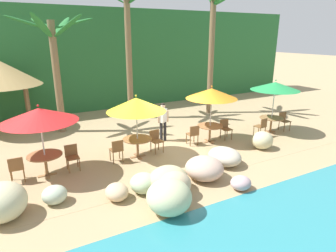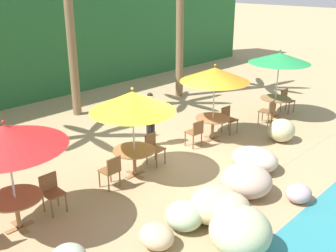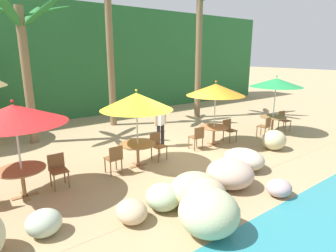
{
  "view_description": "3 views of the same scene",
  "coord_description": "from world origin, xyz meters",
  "px_view_note": "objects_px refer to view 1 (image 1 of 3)",
  "views": [
    {
      "loc": [
        -5.34,
        -9.57,
        4.43
      ],
      "look_at": [
        -0.28,
        -0.14,
        1.08
      ],
      "focal_mm": 31.09,
      "sensor_mm": 36.0,
      "label": 1
    },
    {
      "loc": [
        -7.66,
        -7.12,
        4.94
      ],
      "look_at": [
        -0.4,
        -0.16,
        1.13
      ],
      "focal_mm": 42.42,
      "sensor_mm": 36.0,
      "label": 2
    },
    {
      "loc": [
        -5.75,
        -7.18,
        3.4
      ],
      "look_at": [
        0.11,
        0.6,
        0.92
      ],
      "focal_mm": 30.33,
      "sensor_mm": 36.0,
      "label": 3
    }
  ],
  "objects_px": {
    "dining_table_yellow": "(137,142)",
    "umbrella_green": "(275,86)",
    "chair_orange_seaward": "(225,128)",
    "chair_orange_inland": "(193,134)",
    "dining_table_orange": "(210,128)",
    "chair_red_seaward": "(72,155)",
    "chair_green_inland": "(262,126)",
    "chair_red_inland": "(16,168)",
    "chair_yellow_seaward": "(156,139)",
    "palm_tree_third": "(212,30)",
    "chair_yellow_inland": "(117,149)",
    "chair_green_seaward": "(284,120)",
    "palm_tree_nearest": "(55,53)",
    "umbrella_red": "(39,115)",
    "waiter_in_white": "(163,119)",
    "palm_tree_second": "(128,31)",
    "dining_table_red": "(45,158)",
    "umbrella_orange": "(212,93)",
    "dining_table_green": "(271,120)",
    "umbrella_yellow": "(136,105)"
  },
  "relations": [
    {
      "from": "chair_red_seaward",
      "to": "chair_green_inland",
      "type": "height_order",
      "value": "same"
    },
    {
      "from": "chair_red_seaward",
      "to": "chair_green_seaward",
      "type": "distance_m",
      "value": 9.93
    },
    {
      "from": "chair_yellow_inland",
      "to": "dining_table_green",
      "type": "relative_size",
      "value": 0.79
    },
    {
      "from": "chair_yellow_seaward",
      "to": "umbrella_orange",
      "type": "relative_size",
      "value": 0.35
    },
    {
      "from": "chair_orange_seaward",
      "to": "chair_orange_inland",
      "type": "distance_m",
      "value": 1.71
    },
    {
      "from": "chair_green_inland",
      "to": "palm_tree_third",
      "type": "distance_m",
      "value": 6.27
    },
    {
      "from": "chair_red_inland",
      "to": "palm_tree_second",
      "type": "relative_size",
      "value": 0.13
    },
    {
      "from": "chair_green_inland",
      "to": "palm_tree_nearest",
      "type": "height_order",
      "value": "palm_tree_nearest"
    },
    {
      "from": "chair_yellow_seaward",
      "to": "waiter_in_white",
      "type": "distance_m",
      "value": 1.35
    },
    {
      "from": "palm_tree_nearest",
      "to": "palm_tree_second",
      "type": "relative_size",
      "value": 0.78
    },
    {
      "from": "umbrella_red",
      "to": "chair_red_inland",
      "type": "relative_size",
      "value": 2.77
    },
    {
      "from": "chair_green_inland",
      "to": "palm_tree_third",
      "type": "xyz_separation_m",
      "value": [
        0.45,
        4.65,
        4.19
      ]
    },
    {
      "from": "chair_yellow_inland",
      "to": "chair_yellow_seaward",
      "type": "bearing_deg",
      "value": 9.04
    },
    {
      "from": "chair_green_seaward",
      "to": "palm_tree_nearest",
      "type": "bearing_deg",
      "value": 153.08
    },
    {
      "from": "dining_table_yellow",
      "to": "chair_yellow_seaward",
      "type": "relative_size",
      "value": 1.26
    },
    {
      "from": "dining_table_red",
      "to": "chair_orange_inland",
      "type": "bearing_deg",
      "value": 0.6
    },
    {
      "from": "dining_table_orange",
      "to": "umbrella_green",
      "type": "bearing_deg",
      "value": -5.82
    },
    {
      "from": "umbrella_yellow",
      "to": "dining_table_yellow",
      "type": "distance_m",
      "value": 1.43
    },
    {
      "from": "chair_orange_inland",
      "to": "chair_yellow_inland",
      "type": "bearing_deg",
      "value": -177.33
    },
    {
      "from": "dining_table_orange",
      "to": "chair_orange_inland",
      "type": "distance_m",
      "value": 0.86
    },
    {
      "from": "dining_table_red",
      "to": "dining_table_yellow",
      "type": "relative_size",
      "value": 1.0
    },
    {
      "from": "chair_red_inland",
      "to": "chair_orange_seaward",
      "type": "relative_size",
      "value": 1.0
    },
    {
      "from": "chair_yellow_inland",
      "to": "palm_tree_second",
      "type": "relative_size",
      "value": 0.13
    },
    {
      "from": "chair_yellow_inland",
      "to": "umbrella_yellow",
      "type": "bearing_deg",
      "value": 7.39
    },
    {
      "from": "dining_table_yellow",
      "to": "chair_green_seaward",
      "type": "height_order",
      "value": "chair_green_seaward"
    },
    {
      "from": "dining_table_yellow",
      "to": "umbrella_green",
      "type": "relative_size",
      "value": 0.44
    },
    {
      "from": "dining_table_yellow",
      "to": "chair_yellow_inland",
      "type": "xyz_separation_m",
      "value": [
        -0.85,
        -0.11,
        -0.1
      ]
    },
    {
      "from": "chair_green_inland",
      "to": "palm_tree_second",
      "type": "xyz_separation_m",
      "value": [
        -4.06,
        5.79,
        4.13
      ]
    },
    {
      "from": "palm_tree_third",
      "to": "chair_orange_seaward",
      "type": "bearing_deg",
      "value": -116.94
    },
    {
      "from": "chair_yellow_inland",
      "to": "waiter_in_white",
      "type": "distance_m",
      "value": 2.84
    },
    {
      "from": "dining_table_yellow",
      "to": "dining_table_green",
      "type": "distance_m",
      "value": 6.69
    },
    {
      "from": "dining_table_orange",
      "to": "chair_red_inland",
      "type": "bearing_deg",
      "value": -178.85
    },
    {
      "from": "palm_tree_nearest",
      "to": "palm_tree_third",
      "type": "bearing_deg",
      "value": -2.77
    },
    {
      "from": "dining_table_red",
      "to": "chair_green_seaward",
      "type": "relative_size",
      "value": 1.26
    },
    {
      "from": "umbrella_red",
      "to": "chair_green_inland",
      "type": "height_order",
      "value": "umbrella_red"
    },
    {
      "from": "dining_table_yellow",
      "to": "chair_orange_inland",
      "type": "distance_m",
      "value": 2.53
    },
    {
      "from": "chair_red_inland",
      "to": "chair_green_seaward",
      "type": "bearing_deg",
      "value": -0.87
    },
    {
      "from": "chair_green_inland",
      "to": "chair_green_seaward",
      "type": "bearing_deg",
      "value": 7.4
    },
    {
      "from": "dining_table_red",
      "to": "chair_red_seaward",
      "type": "relative_size",
      "value": 1.26
    },
    {
      "from": "chair_red_inland",
      "to": "chair_yellow_seaward",
      "type": "height_order",
      "value": "same"
    },
    {
      "from": "chair_yellow_inland",
      "to": "palm_tree_nearest",
      "type": "xyz_separation_m",
      "value": [
        -1.12,
        4.67,
        3.14
      ]
    },
    {
      "from": "dining_table_orange",
      "to": "chair_green_seaward",
      "type": "distance_m",
      "value": 4.17
    },
    {
      "from": "umbrella_red",
      "to": "umbrella_orange",
      "type": "bearing_deg",
      "value": 0.59
    },
    {
      "from": "chair_green_seaward",
      "to": "umbrella_orange",
      "type": "bearing_deg",
      "value": 175.51
    },
    {
      "from": "chair_orange_inland",
      "to": "chair_red_inland",
      "type": "bearing_deg",
      "value": -178.77
    },
    {
      "from": "chair_orange_inland",
      "to": "chair_orange_seaward",
      "type": "bearing_deg",
      "value": 1.04
    },
    {
      "from": "chair_red_seaward",
      "to": "chair_orange_seaward",
      "type": "xyz_separation_m",
      "value": [
        6.62,
        0.01,
        0.0
      ]
    },
    {
      "from": "umbrella_orange",
      "to": "chair_orange_seaward",
      "type": "bearing_deg",
      "value": 1.61
    },
    {
      "from": "chair_red_seaward",
      "to": "chair_yellow_inland",
      "type": "height_order",
      "value": "same"
    },
    {
      "from": "chair_red_seaward",
      "to": "umbrella_orange",
      "type": "height_order",
      "value": "umbrella_orange"
    }
  ]
}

